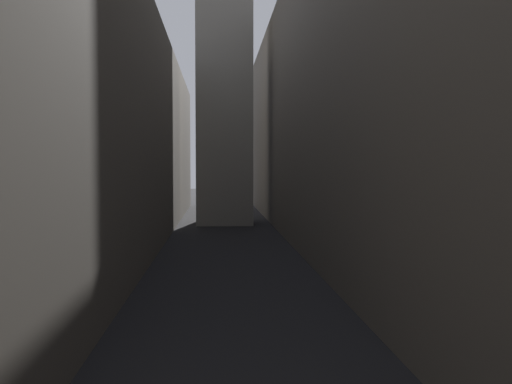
% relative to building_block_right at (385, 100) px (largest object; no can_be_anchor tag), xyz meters
% --- Properties ---
extents(ground_plane, '(264.00, 264.00, 0.00)m').
position_rel_building_block_right_xyz_m(ground_plane, '(-12.69, -2.00, -12.18)').
color(ground_plane, black).
extents(building_block_left, '(11.79, 108.00, 19.24)m').
position_rel_building_block_right_xyz_m(building_block_left, '(-24.08, 0.00, -2.56)').
color(building_block_left, '#60594F').
rests_on(building_block_left, ground).
extents(building_block_right, '(14.38, 108.00, 24.37)m').
position_rel_building_block_right_xyz_m(building_block_right, '(0.00, 0.00, 0.00)').
color(building_block_right, '#60594F').
rests_on(building_block_right, ground).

